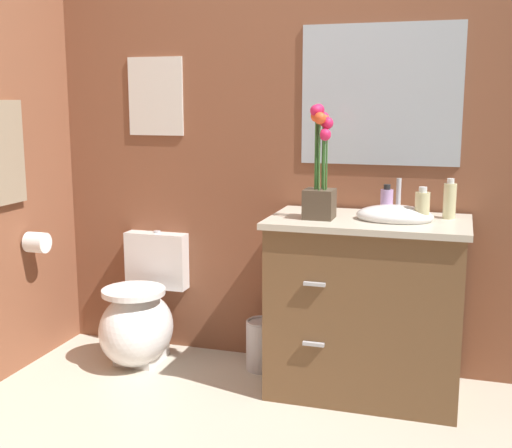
{
  "coord_description": "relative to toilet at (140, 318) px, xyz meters",
  "views": [
    {
      "loc": [
        0.77,
        -1.94,
        1.42
      ],
      "look_at": [
        -0.18,
        1.13,
        0.82
      ],
      "focal_mm": 46.56,
      "sensor_mm": 36.0,
      "label": 1
    }
  ],
  "objects": [
    {
      "name": "soap_bottle",
      "position": [
        1.48,
        -0.06,
        0.7
      ],
      "size": [
        0.07,
        0.07,
        0.17
      ],
      "color": "beige",
      "rests_on": "vanity_cabinet"
    },
    {
      "name": "toilet_paper_roll",
      "position": [
        -0.49,
        -0.2,
        0.44
      ],
      "size": [
        0.11,
        0.11,
        0.11
      ],
      "primitive_type": "cylinder",
      "rotation": [
        0.0,
        1.57,
        0.0
      ],
      "color": "white"
    },
    {
      "name": "lotion_bottle",
      "position": [
        1.6,
        0.09,
        0.71
      ],
      "size": [
        0.06,
        0.06,
        0.19
      ],
      "color": "beige",
      "rests_on": "vanity_cabinet"
    },
    {
      "name": "wall_mirror",
      "position": [
        1.24,
        0.27,
        1.21
      ],
      "size": [
        0.8,
        0.01,
        0.7
      ],
      "primitive_type": "cube",
      "color": "#B2BCC6"
    },
    {
      "name": "hand_wash_bottle",
      "position": [
        1.31,
        0.06,
        0.7
      ],
      "size": [
        0.06,
        0.06,
        0.16
      ],
      "color": "#B28CBF",
      "rests_on": "vanity_cabinet"
    },
    {
      "name": "flower_vase",
      "position": [
        1.01,
        -0.09,
        0.84
      ],
      "size": [
        0.14,
        0.14,
        0.54
      ],
      "color": "#4C3D2D",
      "rests_on": "vanity_cabinet"
    },
    {
      "name": "toilet",
      "position": [
        0.0,
        0.0,
        0.0
      ],
      "size": [
        0.38,
        0.59,
        0.69
      ],
      "color": "white",
      "rests_on": "ground_plane"
    },
    {
      "name": "trash_bin",
      "position": [
        0.68,
        0.09,
        -0.11
      ],
      "size": [
        0.18,
        0.18,
        0.27
      ],
      "color": "#B7B7BC",
      "rests_on": "ground_plane"
    },
    {
      "name": "wall_back",
      "position": [
        1.07,
        0.3,
        1.01
      ],
      "size": [
        4.47,
        0.05,
        2.5
      ],
      "primitive_type": "cube",
      "color": "brown",
      "rests_on": "ground_plane"
    },
    {
      "name": "wall_poster",
      "position": [
        -0.0,
        0.27,
        1.2
      ],
      "size": [
        0.33,
        0.01,
        0.43
      ],
      "primitive_type": "cube",
      "color": "silver"
    },
    {
      "name": "hanging_towel",
      "position": [
        -0.55,
        -0.34,
        0.92
      ],
      "size": [
        0.03,
        0.28,
        0.52
      ],
      "primitive_type": "cube",
      "color": "gray"
    },
    {
      "name": "vanity_cabinet",
      "position": [
        1.24,
        -0.03,
        0.2
      ],
      "size": [
        0.94,
        0.56,
        1.05
      ],
      "color": "brown",
      "rests_on": "ground_plane"
    }
  ]
}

